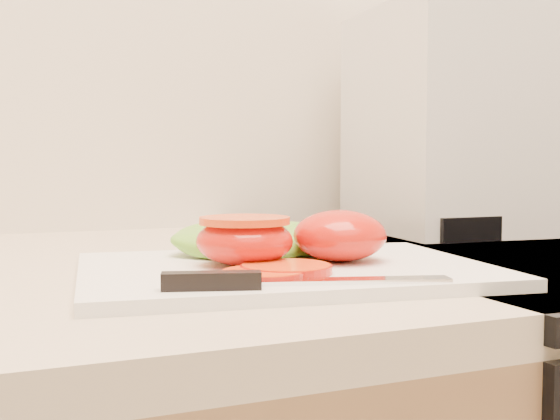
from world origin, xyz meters
name	(u,v)px	position (x,y,z in m)	size (l,w,h in m)	color
cutting_board	(285,270)	(0.08, 1.55, 0.94)	(0.33, 0.24, 0.01)	white
tomato_half_dome	(340,235)	(0.13, 1.55, 0.96)	(0.08, 0.08, 0.04)	red
tomato_half_cut	(245,239)	(0.04, 1.56, 0.96)	(0.08, 0.08, 0.04)	red
tomato_slice_0	(286,269)	(0.06, 1.50, 0.94)	(0.07, 0.07, 0.01)	orange
tomato_slice_1	(263,274)	(0.04, 1.49, 0.94)	(0.06, 0.06, 0.01)	orange
lettuce_leaf_0	(250,240)	(0.07, 1.62, 0.95)	(0.15, 0.10, 0.03)	#69C634
lettuce_leaf_1	(292,239)	(0.11, 1.62, 0.95)	(0.11, 0.08, 0.02)	#69C634
knife	(270,281)	(0.03, 1.46, 0.94)	(0.20, 0.06, 0.01)	silver
appliance	(445,121)	(0.43, 1.81, 1.08)	(0.20, 0.25, 0.30)	silver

